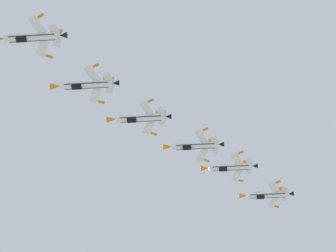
{
  "coord_description": "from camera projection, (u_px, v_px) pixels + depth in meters",
  "views": [
    {
      "loc": [
        -1.68,
        -3.56,
        1.87
      ],
      "look_at": [
        17.24,
        99.4,
        93.74
      ],
      "focal_mm": 58.57,
      "sensor_mm": 36.0,
      "label": 1
    }
  ],
  "objects": [
    {
      "name": "fighter_jet_left_outer",
      "position": [
        194.0,
        146.0,
        142.8
      ],
      "size": [
        15.76,
        9.82,
        4.92
      ],
      "rotation": [
        0.0,
        0.37,
        1.32
      ],
      "color": "white"
    },
    {
      "name": "fighter_jet_left_wing",
      "position": [
        85.0,
        85.0,
        125.45
      ],
      "size": [
        15.76,
        10.01,
        4.68
      ],
      "rotation": [
        0.0,
        0.3,
        1.32
      ],
      "color": "white"
    },
    {
      "name": "fighter_jet_trail_slot",
      "position": [
        267.0,
        195.0,
        160.41
      ],
      "size": [
        15.76,
        10.1,
        4.53
      ],
      "rotation": [
        0.0,
        0.26,
        1.32
      ],
      "color": "white"
    },
    {
      "name": "fighter_jet_right_wing",
      "position": [
        140.0,
        118.0,
        133.78
      ],
      "size": [
        15.76,
        10.0,
        4.69
      ],
      "rotation": [
        0.0,
        0.3,
        1.32
      ],
      "color": "white"
    },
    {
      "name": "fighter_jet_right_outer",
      "position": [
        230.0,
        167.0,
        152.93
      ],
      "size": [
        15.76,
        9.88,
        4.85
      ],
      "rotation": [
        0.0,
        0.35,
        1.32
      ],
      "color": "white"
    },
    {
      "name": "fighter_jet_lead",
      "position": [
        31.0,
        37.0,
        117.26
      ],
      "size": [
        15.76,
        10.1,
        4.52
      ],
      "rotation": [
        0.0,
        0.26,
        1.32
      ],
      "color": "white"
    }
  ]
}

